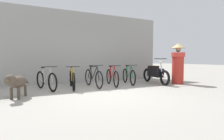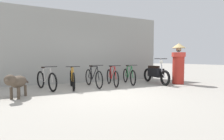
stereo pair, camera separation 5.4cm
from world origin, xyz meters
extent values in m
plane|color=#9E998E|center=(0.00, 0.00, 0.00)|extent=(60.00, 60.00, 0.00)
cube|color=gray|center=(0.00, 2.96, 1.54)|extent=(7.73, 0.20, 3.08)
torus|color=black|center=(-1.50, 1.08, 0.30)|extent=(0.24, 0.59, 0.61)
torus|color=black|center=(-1.80, 2.00, 0.30)|extent=(0.24, 0.59, 0.61)
cylinder|color=beige|center=(-1.61, 1.44, 0.50)|extent=(0.18, 0.46, 0.51)
cylinder|color=beige|center=(-1.70, 1.70, 0.49)|extent=(0.07, 0.13, 0.46)
cylinder|color=beige|center=(-1.63, 1.48, 0.73)|extent=(0.20, 0.54, 0.06)
cylinder|color=beige|center=(-1.74, 1.83, 0.28)|extent=(0.14, 0.36, 0.07)
cylinder|color=beige|center=(-1.75, 1.87, 0.51)|extent=(0.12, 0.28, 0.43)
cylinder|color=beige|center=(-1.52, 1.15, 0.52)|extent=(0.08, 0.17, 0.45)
cube|color=black|center=(-1.71, 1.75, 0.74)|extent=(0.12, 0.19, 0.05)
cylinder|color=black|center=(-1.54, 1.22, 0.78)|extent=(0.44, 0.17, 0.02)
torus|color=black|center=(-0.87, 0.93, 0.30)|extent=(0.14, 0.61, 0.61)
torus|color=black|center=(-0.72, 1.99, 0.30)|extent=(0.14, 0.61, 0.61)
cylinder|color=orange|center=(-0.81, 1.34, 0.50)|extent=(0.10, 0.52, 0.50)
cylinder|color=orange|center=(-0.77, 1.64, 0.48)|extent=(0.05, 0.14, 0.46)
cylinder|color=orange|center=(-0.80, 1.39, 0.73)|extent=(0.11, 0.61, 0.06)
cylinder|color=orange|center=(-0.75, 1.79, 0.28)|extent=(0.08, 0.40, 0.07)
cylinder|color=orange|center=(-0.74, 1.84, 0.51)|extent=(0.07, 0.32, 0.43)
cylinder|color=orange|center=(-0.86, 1.01, 0.52)|extent=(0.05, 0.19, 0.45)
cube|color=black|center=(-0.76, 1.70, 0.74)|extent=(0.09, 0.19, 0.05)
cylinder|color=black|center=(-0.85, 1.09, 0.78)|extent=(0.46, 0.09, 0.02)
torus|color=black|center=(0.03, 0.98, 0.31)|extent=(0.07, 0.63, 0.63)
torus|color=black|center=(-0.02, 2.04, 0.31)|extent=(0.07, 0.63, 0.63)
cylinder|color=black|center=(0.01, 1.39, 0.52)|extent=(0.05, 0.53, 0.52)
cylinder|color=black|center=(0.00, 1.70, 0.50)|extent=(0.03, 0.13, 0.48)
cylinder|color=black|center=(0.01, 1.44, 0.75)|extent=(0.05, 0.61, 0.06)
cylinder|color=black|center=(-0.01, 1.84, 0.29)|extent=(0.05, 0.40, 0.07)
cylinder|color=black|center=(-0.01, 1.89, 0.53)|extent=(0.04, 0.32, 0.44)
cylinder|color=black|center=(0.02, 1.06, 0.54)|extent=(0.04, 0.19, 0.46)
cube|color=black|center=(-0.01, 1.75, 0.77)|extent=(0.08, 0.18, 0.05)
cylinder|color=black|center=(0.02, 1.14, 0.81)|extent=(0.46, 0.04, 0.02)
torus|color=black|center=(0.68, 0.96, 0.31)|extent=(0.15, 0.61, 0.61)
torus|color=black|center=(0.85, 1.98, 0.31)|extent=(0.15, 0.61, 0.61)
cylinder|color=red|center=(0.75, 1.36, 0.50)|extent=(0.11, 0.51, 0.51)
cylinder|color=red|center=(0.80, 1.65, 0.49)|extent=(0.05, 0.13, 0.46)
cylinder|color=red|center=(0.76, 1.41, 0.73)|extent=(0.13, 0.59, 0.06)
cylinder|color=red|center=(0.82, 1.79, 0.28)|extent=(0.09, 0.39, 0.07)
cylinder|color=red|center=(0.83, 1.84, 0.51)|extent=(0.08, 0.31, 0.43)
cylinder|color=red|center=(0.69, 1.04, 0.53)|extent=(0.06, 0.18, 0.45)
cube|color=black|center=(0.80, 1.70, 0.75)|extent=(0.10, 0.19, 0.05)
cylinder|color=black|center=(0.71, 1.12, 0.79)|extent=(0.46, 0.10, 0.02)
torus|color=black|center=(1.49, 1.11, 0.31)|extent=(0.18, 0.61, 0.61)
torus|color=black|center=(1.71, 2.09, 0.31)|extent=(0.18, 0.61, 0.61)
cylinder|color=#1E7238|center=(1.57, 1.49, 0.51)|extent=(0.14, 0.49, 0.51)
cylinder|color=#1E7238|center=(1.64, 1.78, 0.49)|extent=(0.06, 0.13, 0.47)
cylinder|color=#1E7238|center=(1.58, 1.54, 0.73)|extent=(0.15, 0.57, 0.06)
cylinder|color=#1E7238|center=(1.67, 1.91, 0.28)|extent=(0.11, 0.38, 0.07)
cylinder|color=#1E7238|center=(1.68, 1.96, 0.51)|extent=(0.09, 0.30, 0.43)
cylinder|color=#1E7238|center=(1.50, 1.19, 0.53)|extent=(0.07, 0.18, 0.45)
cube|color=black|center=(1.65, 1.82, 0.75)|extent=(0.11, 0.19, 0.05)
cylinder|color=black|center=(1.52, 1.26, 0.79)|extent=(0.45, 0.12, 0.02)
torus|color=black|center=(2.59, 0.55, 0.30)|extent=(0.18, 0.61, 0.61)
torus|color=black|center=(2.78, 1.91, 0.30)|extent=(0.18, 0.61, 0.61)
cube|color=black|center=(2.68, 1.23, 0.47)|extent=(0.39, 0.89, 0.36)
cube|color=black|center=(2.70, 1.38, 0.70)|extent=(0.31, 0.58, 0.10)
cylinder|color=silver|center=(2.63, 0.81, 0.76)|extent=(0.07, 0.16, 0.59)
cylinder|color=silver|center=(2.61, 0.65, 0.38)|extent=(0.07, 0.23, 0.19)
cylinder|color=black|center=(2.63, 0.86, 1.05)|extent=(0.58, 0.10, 0.03)
sphere|color=silver|center=(2.63, 0.82, 0.93)|extent=(0.16, 0.16, 0.14)
ellipsoid|color=#4C3F33|center=(-2.42, 0.58, 0.43)|extent=(0.55, 0.73, 0.32)
cylinder|color=#4C3F33|center=(-2.41, 0.36, 0.15)|extent=(0.09, 0.09, 0.31)
cylinder|color=#4C3F33|center=(-2.57, 0.43, 0.15)|extent=(0.09, 0.09, 0.31)
cylinder|color=#4C3F33|center=(-2.26, 0.74, 0.15)|extent=(0.09, 0.09, 0.31)
cylinder|color=#4C3F33|center=(-2.42, 0.81, 0.15)|extent=(0.09, 0.09, 0.31)
sphere|color=#4C3F33|center=(-2.57, 0.21, 0.52)|extent=(0.36, 0.36, 0.27)
ellipsoid|color=#4C3F33|center=(-2.61, 0.10, 0.50)|extent=(0.16, 0.18, 0.10)
cylinder|color=#4C3F33|center=(-2.25, 1.00, 0.40)|extent=(0.15, 0.28, 0.17)
cylinder|color=#B72D23|center=(3.46, 0.74, 0.65)|extent=(0.64, 0.64, 1.31)
cylinder|color=#D63C32|center=(3.46, 0.74, 1.22)|extent=(0.76, 0.76, 0.18)
sphere|color=tan|center=(3.46, 0.74, 1.43)|extent=(0.29, 0.29, 0.21)
cone|color=tan|center=(3.46, 0.74, 1.59)|extent=(0.77, 0.77, 0.20)
camera|label=1|loc=(-2.18, -4.62, 1.02)|focal=28.00mm
camera|label=2|loc=(-2.13, -4.64, 1.02)|focal=28.00mm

